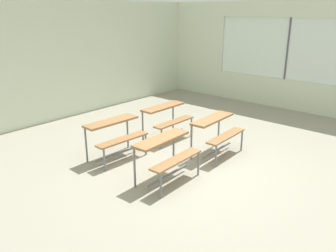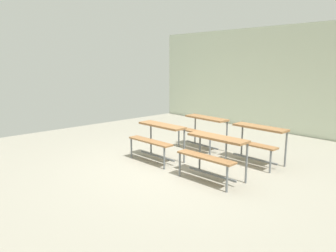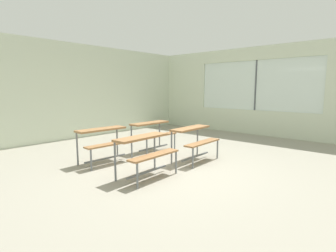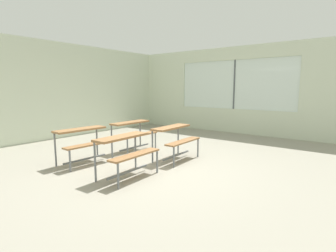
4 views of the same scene
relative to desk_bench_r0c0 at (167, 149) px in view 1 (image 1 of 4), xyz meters
name	(u,v)px [view 1 (image 1 of 4)]	position (x,y,z in m)	size (l,w,h in m)	color
ground	(192,170)	(0.63, -0.06, -0.59)	(10.00, 9.00, 0.05)	gray
wall_back	(50,62)	(0.63, 4.44, 0.94)	(10.00, 0.12, 3.00)	beige
wall_right	(309,60)	(5.63, -0.19, 0.88)	(0.12, 9.00, 3.00)	beige
desk_bench_r0c0	(167,149)	(0.00, 0.00, 0.00)	(1.12, 0.62, 0.74)	olive
desk_bench_r0c1	(217,128)	(1.46, -0.02, 0.00)	(1.12, 0.63, 0.74)	olive
desk_bench_r1c0	(115,131)	(0.04, 1.34, 0.00)	(1.12, 0.64, 0.74)	olive
desk_bench_r1c1	(167,115)	(1.47, 1.29, 0.00)	(1.10, 0.60, 0.74)	olive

